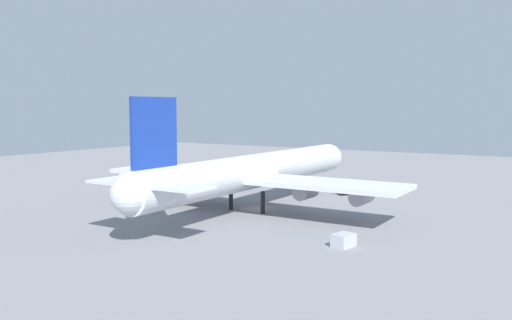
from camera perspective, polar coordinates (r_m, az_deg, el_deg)
ground_plane at (r=90.86m, az=-0.00°, el=-5.16°), size 252.99×252.99×0.00m
cargo_airplane at (r=89.53m, az=-0.15°, el=-1.23°), size 63.25×52.35×18.24m
pushback_tractor at (r=107.47m, az=9.00°, el=-2.89°), size 4.67×4.91×2.52m
cargo_container_fore at (r=67.27m, az=9.22°, el=-8.35°), size 3.15×2.55×1.61m
safety_cone_nose at (r=114.04m, az=9.30°, el=-2.82°), size 0.59×0.59×0.85m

